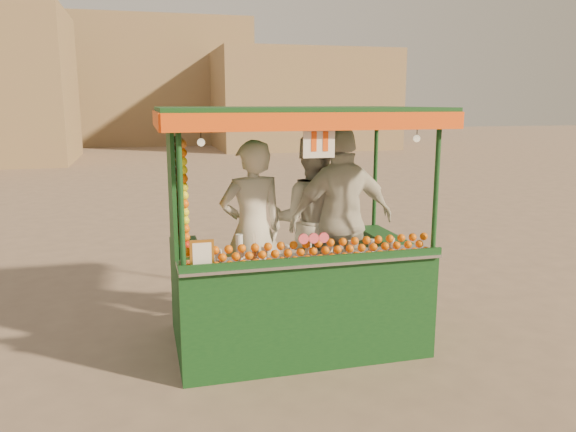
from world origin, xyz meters
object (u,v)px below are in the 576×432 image
object	(u,v)px
vendor_middle	(311,221)
vendor_right	(342,221)
vendor_left	(252,230)
juice_cart	(291,273)

from	to	relation	value
vendor_middle	vendor_right	bearing A→B (deg)	150.42
vendor_middle	vendor_left	bearing A→B (deg)	34.15
juice_cart	vendor_right	world-z (taller)	juice_cart
vendor_left	vendor_middle	xyz separation A→B (m)	(0.66, 0.19, 0.02)
vendor_middle	vendor_right	size ratio (longest dim) A/B	0.95
juice_cart	vendor_middle	bearing A→B (deg)	50.56
vendor_left	vendor_right	size ratio (longest dim) A/B	0.93
vendor_left	vendor_middle	distance (m)	0.69
juice_cart	vendor_middle	xyz separation A→B (m)	(0.32, 0.39, 0.42)
vendor_left	vendor_right	xyz separation A→B (m)	(0.90, -0.07, 0.06)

